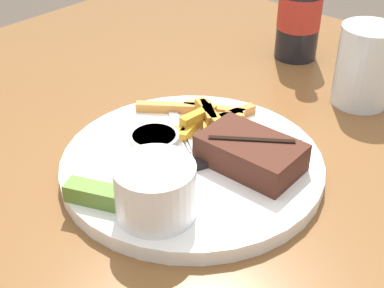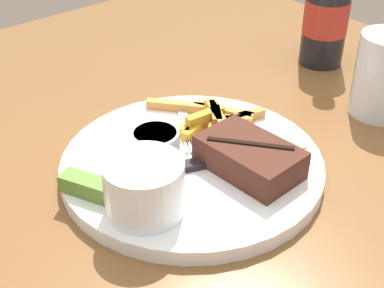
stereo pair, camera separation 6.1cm
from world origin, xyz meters
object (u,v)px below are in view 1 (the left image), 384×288
coleslaw_cup (155,187)px  fork_utensil (177,122)px  dipping_sauce_cup (154,144)px  drinking_glass (365,66)px  steak_portion (251,153)px  dinner_plate (192,164)px  knife_utensil (228,156)px  pickle_spear (94,194)px  beer_bottle (300,9)px

coleslaw_cup → fork_utensil: (-0.10, 0.14, -0.03)m
dipping_sauce_cup → drinking_glass: 0.33m
steak_portion → coleslaw_cup: size_ratio=1.40×
dinner_plate → steak_portion: bearing=29.4°
dinner_plate → knife_utensil: 0.04m
dipping_sauce_cup → knife_utensil: 0.09m
dipping_sauce_cup → knife_utensil: size_ratio=0.36×
fork_utensil → pickle_spear: bearing=-41.5°
coleslaw_cup → dipping_sauce_cup: 0.10m
steak_portion → drinking_glass: drinking_glass is taller
coleslaw_cup → drinking_glass: size_ratio=0.72×
dinner_plate → steak_portion: steak_portion is taller
dinner_plate → beer_bottle: bearing=103.1°
knife_utensil → drinking_glass: bearing=13.9°
fork_utensil → drinking_glass: bearing=95.0°
steak_portion → drinking_glass: 0.25m
beer_bottle → pickle_spear: bearing=-83.1°
pickle_spear → knife_utensil: size_ratio=0.41×
dinner_plate → knife_utensil: (0.03, 0.03, 0.01)m
beer_bottle → drinking_glass: beer_bottle is taller
coleslaw_cup → knife_utensil: bearing=92.2°
pickle_spear → knife_utensil: pickle_spear is taller
drinking_glass → steak_portion: bearing=-92.5°
steak_portion → coleslaw_cup: (-0.02, -0.13, 0.01)m
steak_portion → beer_bottle: 0.36m
coleslaw_cup → pickle_spear: (-0.06, -0.03, -0.02)m
steak_portion → beer_bottle: size_ratio=0.50×
pickle_spear → drinking_glass: size_ratio=0.57×
coleslaw_cup → pickle_spear: 0.07m
dipping_sauce_cup → fork_utensil: bearing=113.2°
dinner_plate → knife_utensil: size_ratio=1.93×
steak_portion → knife_utensil: 0.03m
steak_portion → fork_utensil: bearing=174.1°
steak_portion → dipping_sauce_cup: steak_portion is taller
dipping_sauce_cup → drinking_glass: bearing=71.2°
dinner_plate → knife_utensil: knife_utensil is taller
pickle_spear → dinner_plate: bearing=78.9°
dinner_plate → steak_portion: size_ratio=2.67×
fork_utensil → knife_utensil: knife_utensil is taller
steak_portion → knife_utensil: size_ratio=0.72×
pickle_spear → fork_utensil: pickle_spear is taller
knife_utensil → coleslaw_cup: bearing=-155.4°
dipping_sauce_cup → fork_utensil: 0.08m
drinking_glass → pickle_spear: bearing=-103.0°
steak_portion → drinking_glass: bearing=87.5°
steak_portion → pickle_spear: 0.18m
steak_portion → dinner_plate: bearing=-150.6°
drinking_glass → coleslaw_cup: bearing=-95.1°
steak_portion → knife_utensil: (-0.03, -0.01, -0.01)m
dinner_plate → fork_utensil: fork_utensil is taller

